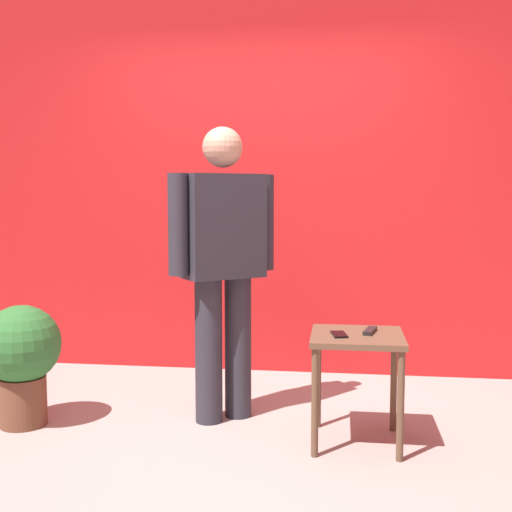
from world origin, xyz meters
The scene contains 7 objects.
ground_plane centered at (0.00, 0.00, 0.00)m, with size 12.00×12.00×0.00m, color #9E9991.
back_wall_red centered at (0.00, 1.61, 1.70)m, with size 5.11×0.12×3.39m, color red.
standing_person centered at (-0.11, 0.51, 0.94)m, with size 0.59×0.49×1.68m.
side_table centered at (0.65, 0.23, 0.48)m, with size 0.48×0.48×0.58m.
cell_phone centered at (0.55, 0.19, 0.59)m, with size 0.07×0.14×0.01m, color black.
tv_remote centered at (0.72, 0.28, 0.59)m, with size 0.04×0.17×0.02m, color black.
potted_plant centered at (-1.22, 0.25, 0.41)m, with size 0.44×0.44×0.69m.
Camera 1 is at (0.56, -3.08, 1.30)m, focal length 45.02 mm.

